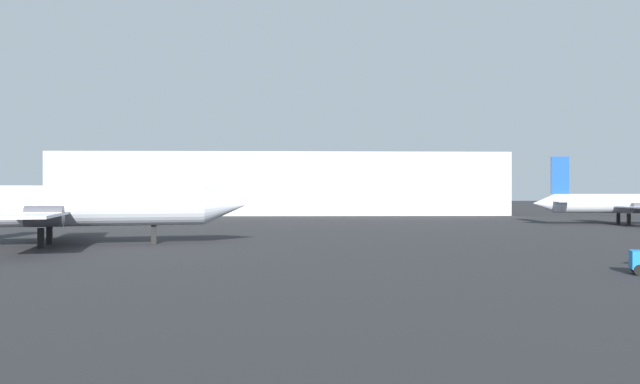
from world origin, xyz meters
name	(u,v)px	position (x,y,z in m)	size (l,w,h in m)	color
airplane_on_taxiway	(57,206)	(-25.47, 43.03, 3.35)	(31.18, 23.22, 10.93)	silver
airplane_distant	(629,203)	(40.27, 73.46, 2.95)	(26.83, 19.37, 9.44)	silver
terminal_building	(282,184)	(-8.94, 115.41, 6.09)	(88.07, 20.75, 12.18)	#B7B7B2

